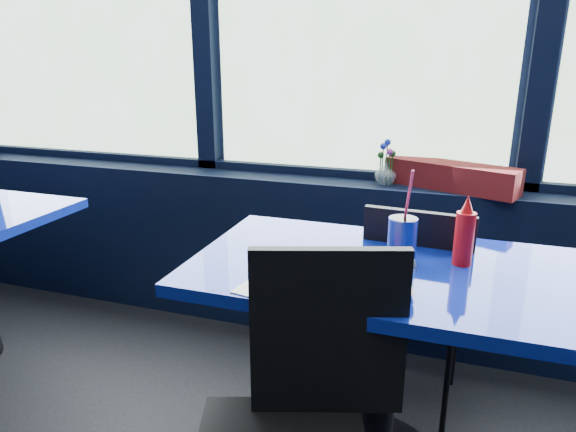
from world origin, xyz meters
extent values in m
plane|color=black|center=(0.00, 3.00, 1.50)|extent=(5.00, 0.00, 5.00)
cube|color=black|center=(0.00, 2.87, 0.40)|extent=(5.00, 0.26, 0.80)
cube|color=black|center=(0.00, 2.95, 0.81)|extent=(4.80, 0.08, 0.06)
cylinder|color=black|center=(0.30, 2.00, 0.34)|extent=(0.12, 0.12, 0.68)
cube|color=navy|center=(0.30, 2.00, 0.73)|extent=(1.20, 0.70, 0.04)
cube|color=black|center=(0.21, 1.63, 0.70)|extent=(0.39, 0.15, 0.46)
cube|color=black|center=(0.37, 2.40, 0.42)|extent=(0.42, 0.42, 0.04)
cube|color=black|center=(0.38, 2.21, 0.66)|extent=(0.38, 0.05, 0.43)
cylinder|color=black|center=(0.55, 2.56, 0.20)|extent=(0.02, 0.02, 0.40)
cylinder|color=black|center=(0.52, 2.22, 0.20)|extent=(0.02, 0.02, 0.40)
cylinder|color=black|center=(0.21, 2.58, 0.20)|extent=(0.02, 0.02, 0.40)
cylinder|color=black|center=(0.19, 2.24, 0.20)|extent=(0.02, 0.02, 0.40)
cube|color=maroon|center=(0.46, 2.86, 0.86)|extent=(0.60, 0.34, 0.12)
imported|color=silver|center=(0.17, 2.85, 0.85)|extent=(0.10, 0.10, 0.10)
cylinder|color=#1E5919|center=(0.15, 2.85, 0.88)|extent=(0.01, 0.01, 0.16)
sphere|color=#2135C4|center=(0.15, 2.85, 0.98)|extent=(0.03, 0.03, 0.03)
cylinder|color=#1E5919|center=(0.19, 2.84, 0.87)|extent=(0.01, 0.01, 0.14)
sphere|color=#E242AD|center=(0.19, 2.84, 0.96)|extent=(0.03, 0.03, 0.03)
cylinder|color=#1E5919|center=(0.17, 2.87, 0.89)|extent=(0.01, 0.01, 0.18)
sphere|color=#2135C4|center=(0.17, 2.87, 0.99)|extent=(0.03, 0.03, 0.03)
cylinder|color=#1E5919|center=(0.14, 2.86, 0.86)|extent=(0.01, 0.01, 0.12)
sphere|color=#1E5919|center=(0.14, 2.86, 0.93)|extent=(0.03, 0.03, 0.03)
cylinder|color=#1E5919|center=(0.20, 2.85, 0.86)|extent=(0.01, 0.01, 0.13)
sphere|color=#1E5919|center=(0.20, 2.85, 0.94)|extent=(0.03, 0.03, 0.03)
cylinder|color=red|center=(0.24, 1.80, 0.78)|extent=(0.35, 0.35, 0.05)
cylinder|color=white|center=(0.24, 1.80, 0.76)|extent=(0.34, 0.34, 0.00)
cylinder|color=silver|center=(0.35, 1.84, 0.81)|extent=(0.11, 0.11, 0.09)
sphere|color=brown|center=(0.23, 1.78, 0.82)|extent=(0.06, 0.06, 0.06)
cylinder|color=red|center=(0.22, 1.79, 0.84)|extent=(0.06, 0.06, 0.01)
cylinder|color=red|center=(0.52, 2.08, 0.83)|extent=(0.06, 0.06, 0.17)
cone|color=red|center=(0.52, 2.08, 0.94)|extent=(0.04, 0.04, 0.05)
cylinder|color=navy|center=(0.34, 2.05, 0.82)|extent=(0.09, 0.09, 0.14)
cylinder|color=black|center=(0.34, 2.05, 0.89)|extent=(0.08, 0.08, 0.01)
cylinder|color=#F73461|center=(0.35, 2.04, 0.95)|extent=(0.03, 0.07, 0.20)
cube|color=white|center=(0.00, 1.72, 0.75)|extent=(0.15, 0.15, 0.00)
camera|label=1|loc=(0.48, 0.51, 1.37)|focal=32.00mm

